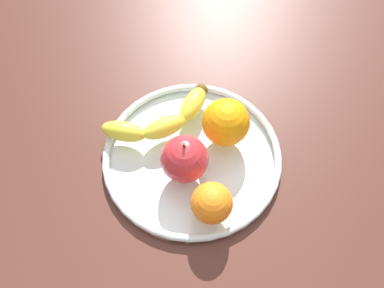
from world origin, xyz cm
name	(u,v)px	position (x,y,z in cm)	size (l,w,h in cm)	color
ground_plane	(192,164)	(0.00, 0.00, -2.00)	(152.69, 152.69, 4.00)	#49261D
fruit_bowl	(192,156)	(0.00, 0.00, 0.92)	(30.29, 30.29, 1.80)	silver
banana	(163,119)	(-1.16, 7.54, 3.49)	(21.32, 9.05, 3.38)	yellow
apple	(185,159)	(-2.72, -2.07, 5.60)	(7.60, 7.60, 8.40)	#B92931
orange_back_right	(227,124)	(6.61, -0.32, 5.79)	(7.98, 7.98, 7.98)	orange
orange_front_left	(212,203)	(-3.12, -10.28, 5.00)	(6.39, 6.39, 6.39)	orange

